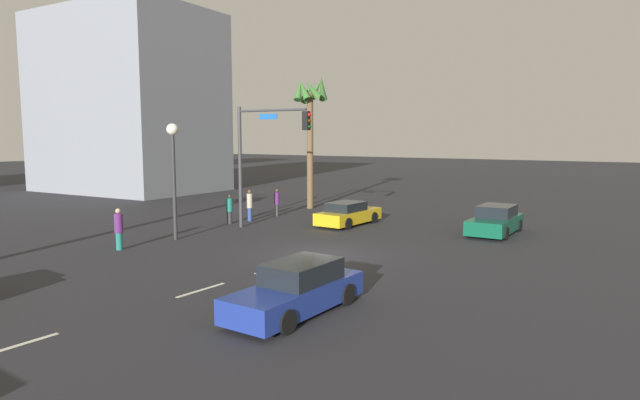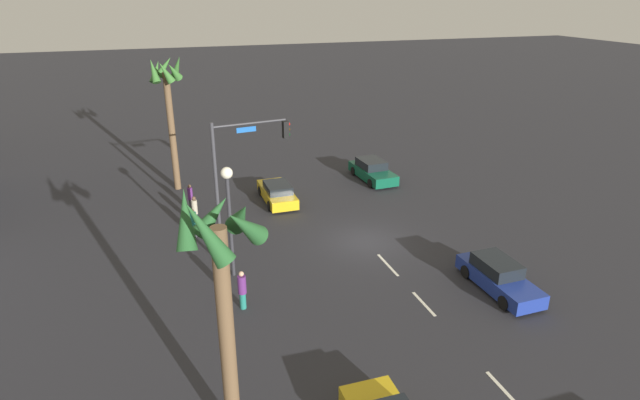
{
  "view_description": "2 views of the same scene",
  "coord_description": "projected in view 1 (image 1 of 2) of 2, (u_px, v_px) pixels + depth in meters",
  "views": [
    {
      "loc": [
        -18.02,
        -12.86,
        4.86
      ],
      "look_at": [
        2.32,
        1.64,
        2.0
      ],
      "focal_mm": 29.92,
      "sensor_mm": 36.0,
      "label": 1
    },
    {
      "loc": [
        -24.08,
        10.75,
        13.11
      ],
      "look_at": [
        1.54,
        2.19,
        2.18
      ],
      "focal_mm": 29.4,
      "sensor_mm": 36.0,
      "label": 2
    }
  ],
  "objects": [
    {
      "name": "building_1",
      "position": [
        128.0,
        104.0,
        49.82
      ],
      "size": [
        12.35,
        16.85,
        16.3
      ],
      "primitive_type": "cube",
      "rotation": [
        0.0,
        0.0,
        0.09
      ],
      "color": "gray",
      "rests_on": "ground_plane"
    },
    {
      "name": "pedestrian_0",
      "position": [
        277.0,
        202.0,
        33.7
      ],
      "size": [
        0.37,
        0.37,
        1.73
      ],
      "color": "#333338",
      "rests_on": "ground_plane"
    },
    {
      "name": "lane_stripe_3",
      "position": [
        276.0,
        267.0,
        20.25
      ],
      "size": [
        2.36,
        0.14,
        0.01
      ],
      "primitive_type": "cube",
      "color": "silver",
      "rests_on": "ground_plane"
    },
    {
      "name": "traffic_signal",
      "position": [
        262.0,
        147.0,
        28.35
      ],
      "size": [
        0.82,
        4.51,
        6.6
      ],
      "color": "#38383D",
      "rests_on": "ground_plane"
    },
    {
      "name": "streetlamp",
      "position": [
        173.0,
        158.0,
        25.42
      ],
      "size": [
        0.56,
        0.56,
        5.6
      ],
      "color": "#2D2D33",
      "rests_on": "ground_plane"
    },
    {
      "name": "palm_tree_1",
      "position": [
        310.0,
        112.0,
        36.81
      ],
      "size": [
        2.25,
        2.53,
        9.19
      ],
      "color": "brown",
      "rests_on": "ground_plane"
    },
    {
      "name": "pedestrian_2",
      "position": [
        119.0,
        228.0,
        23.37
      ],
      "size": [
        0.51,
        0.51,
        1.84
      ],
      "color": "#1E7266",
      "rests_on": "ground_plane"
    },
    {
      "name": "ground_plane",
      "position": [
        320.0,
        254.0,
        22.55
      ],
      "size": [
        220.0,
        220.0,
        0.0
      ],
      "primitive_type": "plane",
      "color": "#28282D"
    },
    {
      "name": "car_1",
      "position": [
        297.0,
        290.0,
        14.94
      ],
      "size": [
        4.68,
        1.86,
        1.44
      ],
      "color": "navy",
      "rests_on": "ground_plane"
    },
    {
      "name": "pedestrian_3",
      "position": [
        250.0,
        204.0,
        31.64
      ],
      "size": [
        0.4,
        0.4,
        1.87
      ],
      "color": "#2D478C",
      "rests_on": "ground_plane"
    },
    {
      "name": "car_0",
      "position": [
        495.0,
        221.0,
        27.44
      ],
      "size": [
        4.74,
        2.14,
        1.46
      ],
      "color": "#0F5138",
      "rests_on": "ground_plane"
    },
    {
      "name": "pedestrian_1",
      "position": [
        229.0,
        209.0,
        30.62
      ],
      "size": [
        0.51,
        0.51,
        1.69
      ],
      "color": "#333338",
      "rests_on": "ground_plane"
    },
    {
      "name": "lane_stripe_1",
      "position": [
        16.0,
        346.0,
        12.55
      ],
      "size": [
        2.04,
        0.14,
        0.01
      ],
      "primitive_type": "cube",
      "color": "silver",
      "rests_on": "ground_plane"
    },
    {
      "name": "car_2",
      "position": [
        348.0,
        214.0,
        30.27
      ],
      "size": [
        4.53,
        1.87,
        1.32
      ],
      "color": "gold",
      "rests_on": "ground_plane"
    },
    {
      "name": "lane_stripe_2",
      "position": [
        201.0,
        290.0,
        17.21
      ],
      "size": [
        2.02,
        0.14,
        0.01
      ],
      "primitive_type": "cube",
      "color": "silver",
      "rests_on": "ground_plane"
    }
  ]
}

